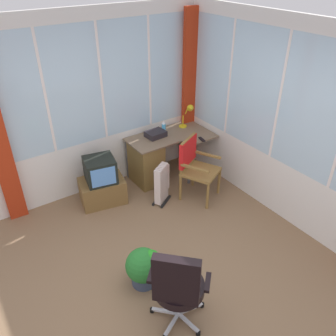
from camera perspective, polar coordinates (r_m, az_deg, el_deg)
name	(u,v)px	position (r m, az deg, el deg)	size (l,w,h in m)	color
ground	(170,286)	(4.21, 0.37, -18.65)	(4.95, 5.52, 0.06)	#806144
north_window_panel	(77,111)	(5.10, -14.65, 9.06)	(3.95, 0.07, 2.64)	silver
east_window_panel	(306,135)	(4.57, 21.64, 5.08)	(0.07, 4.52, 2.64)	silver
curtain_corner	(189,91)	(5.86, 3.49, 12.49)	(0.24, 0.07, 2.54)	#AD2D13
desk	(149,159)	(5.58, -3.10, 1.42)	(1.31, 0.78, 0.72)	#7B634B
desk_lamp	(189,113)	(5.78, 3.41, 9.00)	(0.24, 0.21, 0.38)	yellow
tv_remote	(202,139)	(5.46, 5.55, 4.67)	(0.04, 0.15, 0.02)	black
spray_bottle	(164,127)	(5.61, -0.70, 6.71)	(0.06, 0.06, 0.22)	#4BB3E5
paper_tray	(156,134)	(5.53, -2.03, 5.58)	(0.30, 0.23, 0.09)	#262126
wooden_armchair	(193,161)	(5.14, 4.12, 1.15)	(0.64, 0.65, 0.95)	olive
office_chair	(178,286)	(3.43, 1.61, -18.64)	(0.61, 0.60, 1.02)	#B7B7BF
tv_on_stand	(102,183)	(5.21, -10.76, -2.46)	(0.72, 0.56, 0.73)	brown
space_heater	(162,183)	(5.14, -0.96, -2.50)	(0.36, 0.31, 0.62)	silver
potted_plant	(144,266)	(4.01, -3.94, -15.68)	(0.39, 0.39, 0.47)	#343F54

